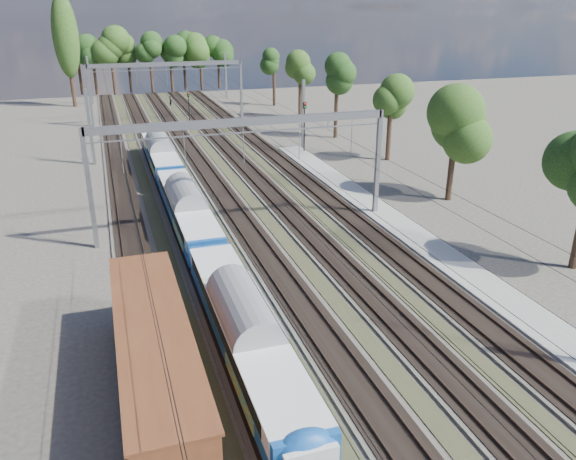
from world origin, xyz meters
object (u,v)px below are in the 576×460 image
object	(u,v)px
emu_train	(187,205)
signal_far	(304,121)
signal_near	(189,105)
worker	(171,101)
freight_boxcar	(155,357)

from	to	relation	value
emu_train	signal_far	xyz separation A→B (m)	(17.55, 21.67, 1.63)
signal_far	signal_near	bearing A→B (deg)	115.51
signal_near	worker	bearing A→B (deg)	94.49
signal_far	worker	bearing A→B (deg)	102.47
signal_near	signal_far	size ratio (longest dim) A/B	0.84
emu_train	freight_boxcar	distance (m)	20.67
emu_train	signal_near	bearing A→B (deg)	80.85
freight_boxcar	signal_far	world-z (taller)	signal_far
freight_boxcar	signal_far	size ratio (longest dim) A/B	2.44
signal_far	emu_train	bearing A→B (deg)	-131.89
emu_train	freight_boxcar	xyz separation A→B (m)	(-4.50, -20.17, 0.09)
freight_boxcar	worker	bearing A→B (deg)	82.42
signal_near	signal_far	bearing A→B (deg)	-57.88
freight_boxcar	signal_far	distance (m)	47.32
freight_boxcar	emu_train	bearing A→B (deg)	77.42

